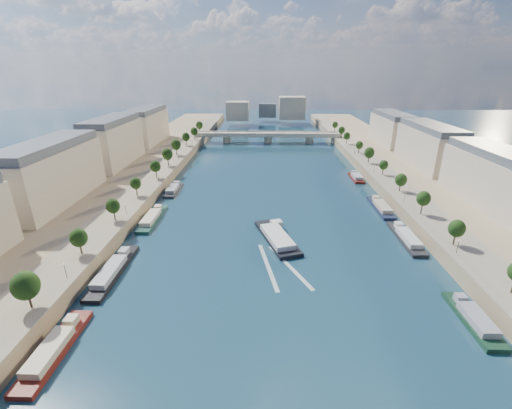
{
  "coord_description": "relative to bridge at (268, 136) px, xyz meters",
  "views": [
    {
      "loc": [
        -2.81,
        -42.12,
        54.49
      ],
      "look_at": [
        -5.87,
        81.02,
        5.0
      ],
      "focal_mm": 24.0,
      "sensor_mm": 36.0,
      "label": 1
    }
  ],
  "objects": [
    {
      "name": "skyline",
      "position": [
        3.19,
        96.46,
        9.57
      ],
      "size": [
        79.0,
        42.0,
        22.0
      ],
      "color": "#C3AF96",
      "rests_on": "ground"
    },
    {
      "name": "quay_left",
      "position": [
        -72.0,
        -123.06,
        -2.58
      ],
      "size": [
        44.0,
        520.0,
        5.0
      ],
      "primitive_type": "cube",
      "color": "#9E8460",
      "rests_on": "ground"
    },
    {
      "name": "lamps_left",
      "position": [
        -52.5,
        -133.06,
        2.7
      ],
      "size": [
        0.36,
        200.36,
        4.28
      ],
      "color": "black",
      "rests_on": "ground"
    },
    {
      "name": "bridge",
      "position": [
        0.0,
        0.0,
        0.0
      ],
      "size": [
        112.0,
        12.0,
        8.15
      ],
      "color": "#C1B79E",
      "rests_on": "ground"
    },
    {
      "name": "buildings_left",
      "position": [
        -85.0,
        -111.06,
        11.37
      ],
      "size": [
        16.0,
        226.0,
        23.2
      ],
      "color": "#C3AF96",
      "rests_on": "ground"
    },
    {
      "name": "ground",
      "position": [
        0.0,
        -123.06,
        -5.08
      ],
      "size": [
        700.0,
        700.0,
        0.0
      ],
      "primitive_type": "plane",
      "color": "#0D2A3D",
      "rests_on": "ground"
    },
    {
      "name": "pave_right",
      "position": [
        57.0,
        -123.06,
        -0.03
      ],
      "size": [
        14.0,
        520.0,
        0.1
      ],
      "primitive_type": "cube",
      "color": "gray",
      "rests_on": "quay_right"
    },
    {
      "name": "quay_right",
      "position": [
        72.0,
        -123.06,
        -2.58
      ],
      "size": [
        44.0,
        520.0,
        5.0
      ],
      "primitive_type": "cube",
      "color": "#9E8460",
      "rests_on": "ground"
    },
    {
      "name": "buildings_right",
      "position": [
        85.0,
        -111.06,
        11.37
      ],
      "size": [
        16.0,
        226.0,
        23.2
      ],
      "color": "#C3AF96",
      "rests_on": "ground"
    },
    {
      "name": "lamps_right",
      "position": [
        52.5,
        -118.06,
        2.7
      ],
      "size": [
        0.36,
        200.36,
        4.28
      ],
      "color": "black",
      "rests_on": "ground"
    },
    {
      "name": "trees_left",
      "position": [
        -55.0,
        -121.06,
        5.39
      ],
      "size": [
        4.8,
        268.8,
        8.26
      ],
      "color": "#382B1E",
      "rests_on": "ground"
    },
    {
      "name": "pave_left",
      "position": [
        -57.0,
        -123.06,
        -0.03
      ],
      "size": [
        14.0,
        520.0,
        0.1
      ],
      "primitive_type": "cube",
      "color": "gray",
      "rests_on": "quay_left"
    },
    {
      "name": "moored_barges_left",
      "position": [
        -45.5,
        -181.36,
        -4.24
      ],
      "size": [
        5.0,
        153.41,
        3.6
      ],
      "color": "#191835",
      "rests_on": "ground"
    },
    {
      "name": "tour_barge",
      "position": [
        1.73,
        -161.64,
        -4.07
      ],
      "size": [
        15.86,
        28.27,
        3.74
      ],
      "rotation": [
        0.0,
        0.0,
        0.32
      ],
      "color": "black",
      "rests_on": "ground"
    },
    {
      "name": "wake",
      "position": [
        1.73,
        -178.26,
        -5.06
      ],
      "size": [
        15.57,
        25.74,
        0.04
      ],
      "color": "silver",
      "rests_on": "ground"
    },
    {
      "name": "moored_barges_right",
      "position": [
        45.5,
        -168.62,
        -4.24
      ],
      "size": [
        5.0,
        167.37,
        3.6
      ],
      "color": "black",
      "rests_on": "ground"
    },
    {
      "name": "trees_right",
      "position": [
        55.0,
        -113.06,
        5.39
      ],
      "size": [
        4.8,
        268.8,
        8.26
      ],
      "color": "#382B1E",
      "rests_on": "ground"
    }
  ]
}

